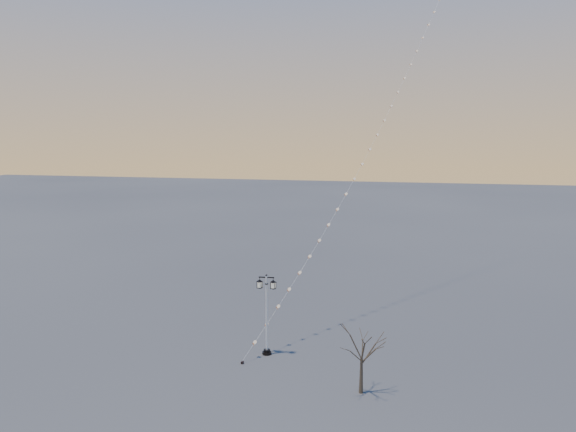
% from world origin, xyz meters
% --- Properties ---
extents(ground, '(300.00, 300.00, 0.00)m').
position_xyz_m(ground, '(0.00, 0.00, 0.00)').
color(ground, '#434444').
rests_on(ground, ground).
extents(street_lamp, '(1.37, 0.60, 5.40)m').
position_xyz_m(street_lamp, '(-0.37, 2.68, 2.99)').
color(street_lamp, black).
rests_on(street_lamp, ground).
extents(bare_tree, '(2.27, 2.27, 3.77)m').
position_xyz_m(bare_tree, '(6.28, -1.31, 2.62)').
color(bare_tree, '#413424').
rests_on(bare_tree, ground).
extents(kite_train, '(14.50, 33.40, 35.02)m').
position_xyz_m(kite_train, '(5.51, 17.22, 17.39)').
color(kite_train, black).
rests_on(kite_train, ground).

